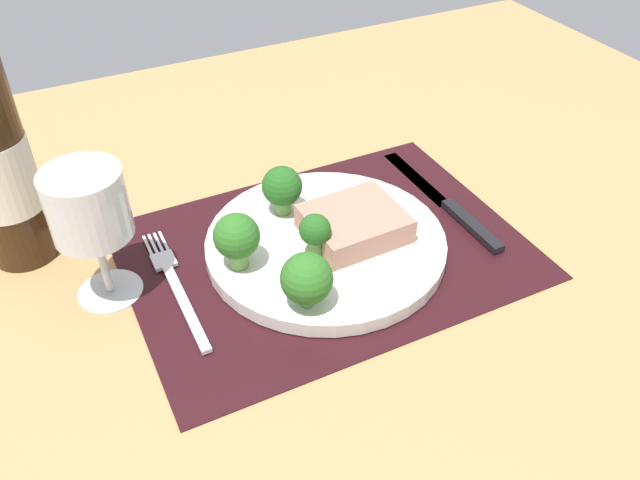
# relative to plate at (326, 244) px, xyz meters

# --- Properties ---
(ground_plane) EXTENTS (1.40, 1.10, 0.03)m
(ground_plane) POSITION_rel_plate_xyz_m (0.00, 0.00, -0.03)
(ground_plane) COLOR tan
(placemat) EXTENTS (0.42, 0.31, 0.00)m
(placemat) POSITION_rel_plate_xyz_m (0.00, 0.00, -0.01)
(placemat) COLOR black
(placemat) RESTS_ON ground_plane
(plate) EXTENTS (0.26, 0.26, 0.02)m
(plate) POSITION_rel_plate_xyz_m (0.00, 0.00, 0.00)
(plate) COLOR silver
(plate) RESTS_ON placemat
(steak) EXTENTS (0.10, 0.09, 0.03)m
(steak) POSITION_rel_plate_xyz_m (0.03, -0.01, 0.02)
(steak) COLOR tan
(steak) RESTS_ON plate
(broccoli_back_left) EXTENTS (0.05, 0.05, 0.06)m
(broccoli_back_left) POSITION_rel_plate_xyz_m (-0.06, -0.08, 0.04)
(broccoli_back_left) COLOR #5B8942
(broccoli_back_left) RESTS_ON plate
(broccoli_center) EXTENTS (0.05, 0.05, 0.06)m
(broccoli_center) POSITION_rel_plate_xyz_m (-0.10, -0.00, 0.04)
(broccoli_center) COLOR #6B994C
(broccoli_center) RESTS_ON plate
(broccoli_front_edge) EXTENTS (0.03, 0.03, 0.05)m
(broccoli_front_edge) POSITION_rel_plate_xyz_m (-0.02, -0.02, 0.04)
(broccoli_front_edge) COLOR #5B8942
(broccoli_front_edge) RESTS_ON plate
(broccoli_near_fork) EXTENTS (0.05, 0.05, 0.06)m
(broccoli_near_fork) POSITION_rel_plate_xyz_m (-0.02, 0.06, 0.04)
(broccoli_near_fork) COLOR #6B994C
(broccoli_near_fork) RESTS_ON plate
(fork) EXTENTS (0.02, 0.19, 0.01)m
(fork) POSITION_rel_plate_xyz_m (-0.16, 0.01, -0.01)
(fork) COLOR silver
(fork) RESTS_ON placemat
(knife) EXTENTS (0.02, 0.23, 0.01)m
(knife) POSITION_rel_plate_xyz_m (0.17, 0.01, -0.00)
(knife) COLOR black
(knife) RESTS_ON placemat
(wine_glass) EXTENTS (0.08, 0.08, 0.14)m
(wine_glass) POSITION_rel_plate_xyz_m (-0.22, 0.04, 0.09)
(wine_glass) COLOR silver
(wine_glass) RESTS_ON ground_plane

